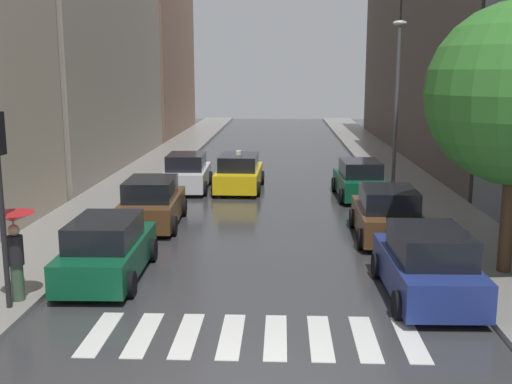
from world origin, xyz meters
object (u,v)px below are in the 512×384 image
object	(u,v)px
parked_car_left_second	(152,204)
parked_car_right_second	(387,215)
parked_car_left_nearest	(107,250)
pedestrian_foreground	(14,238)
parked_car_right_third	(360,180)
parked_car_left_third	(187,173)
parked_car_right_nearest	(427,266)
taxi_midroad	(239,173)
lamp_post_right	(397,93)

from	to	relation	value
parked_car_left_second	parked_car_right_second	bearing A→B (deg)	-102.07
parked_car_right_second	parked_car_left_nearest	bearing A→B (deg)	119.19
parked_car_left_nearest	pedestrian_foreground	bearing A→B (deg)	142.24
parked_car_left_nearest	parked_car_right_third	bearing A→B (deg)	-37.38
parked_car_left_nearest	parked_car_right_second	distance (m)	8.90
parked_car_left_third	parked_car_right_nearest	xyz separation A→B (m)	(7.69, -13.10, 0.01)
parked_car_right_second	pedestrian_foreground	bearing A→B (deg)	124.70
parked_car_right_nearest	taxi_midroad	size ratio (longest dim) A/B	0.95
parked_car_right_nearest	taxi_midroad	world-z (taller)	taxi_midroad
parked_car_right_second	taxi_midroad	bearing A→B (deg)	34.54
parked_car_left_nearest	lamp_post_right	bearing A→B (deg)	-38.59
parked_car_left_second	lamp_post_right	size ratio (longest dim) A/B	0.59
parked_car_left_second	taxi_midroad	distance (m)	7.10
parked_car_left_third	pedestrian_foreground	bearing A→B (deg)	171.27
parked_car_left_nearest	parked_car_right_nearest	distance (m)	7.99
parked_car_left_nearest	parked_car_right_nearest	world-z (taller)	parked_car_right_nearest
taxi_midroad	parked_car_right_third	bearing A→B (deg)	-104.83
parked_car_left_third	parked_car_right_second	distance (m)	10.93
parked_car_right_nearest	pedestrian_foreground	xyz separation A→B (m)	(-9.41, -0.95, 0.82)
parked_car_left_nearest	parked_car_left_third	distance (m)	12.03
parked_car_left_third	parked_car_right_second	world-z (taller)	parked_car_left_third
parked_car_right_third	lamp_post_right	distance (m)	4.36
parked_car_left_nearest	parked_car_left_second	bearing A→B (deg)	-1.35
parked_car_left_nearest	lamp_post_right	world-z (taller)	lamp_post_right
parked_car_right_nearest	parked_car_left_third	bearing A→B (deg)	29.15
parked_car_right_third	taxi_midroad	bearing A→B (deg)	71.50
taxi_midroad	lamp_post_right	distance (m)	7.79
parked_car_right_second	parked_car_right_nearest	bearing A→B (deg)	-178.23
parked_car_left_nearest	parked_car_right_second	world-z (taller)	parked_car_right_second
parked_car_right_second	lamp_post_right	distance (m)	9.14
parked_car_left_nearest	parked_car_left_third	xyz separation A→B (m)	(0.23, 12.03, 0.02)
parked_car_right_second	parked_car_left_second	bearing A→B (deg)	81.20
parked_car_right_third	pedestrian_foreground	xyz separation A→B (m)	(-9.25, -12.68, 0.86)
lamp_post_right	parked_car_right_third	bearing A→B (deg)	-133.61
lamp_post_right	parked_car_left_second	bearing A→B (deg)	-143.91
parked_car_left_third	lamp_post_right	size ratio (longest dim) A/B	0.56
parked_car_right_second	taxi_midroad	size ratio (longest dim) A/B	0.92
parked_car_left_second	parked_car_left_third	xyz separation A→B (m)	(0.23, 6.47, -0.00)
parked_car_left_second	parked_car_right_second	size ratio (longest dim) A/B	1.05
parked_car_right_nearest	taxi_midroad	distance (m)	14.30
taxi_midroad	lamp_post_right	world-z (taller)	lamp_post_right
parked_car_left_second	parked_car_right_third	bearing A→B (deg)	-58.93
parked_car_left_third	pedestrian_foreground	size ratio (longest dim) A/B	2.00
parked_car_right_second	parked_car_right_third	distance (m)	6.46
parked_car_right_second	pedestrian_foreground	xyz separation A→B (m)	(-9.34, -6.23, 0.84)
parked_car_left_second	parked_car_left_third	bearing A→B (deg)	-4.25
parked_car_left_third	pedestrian_foreground	distance (m)	14.18
parked_car_right_nearest	taxi_midroad	xyz separation A→B (m)	(-5.35, 13.25, -0.03)
parked_car_right_third	taxi_midroad	world-z (taller)	taxi_midroad
parked_car_left_second	pedestrian_foreground	distance (m)	7.77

